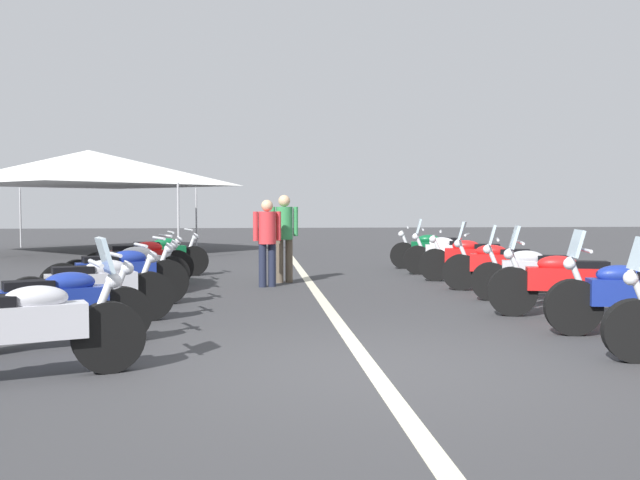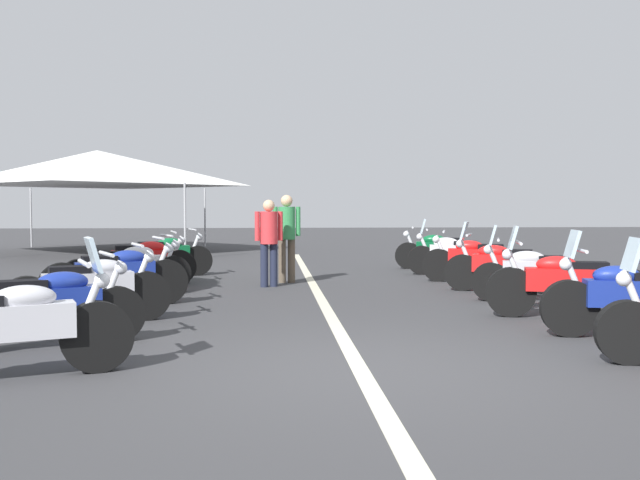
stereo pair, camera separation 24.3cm
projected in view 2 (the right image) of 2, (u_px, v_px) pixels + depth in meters
The scene contains 19 objects.
ground_plane at pixel (361, 370), 6.37m from camera, with size 80.00×80.00×0.00m, color #38383A.
lane_centre_stripe at pixel (321, 298), 11.27m from camera, with size 20.14×0.16×0.01m, color beige.
motorcycle_left_row_0 at pixel (6, 326), 5.98m from camera, with size 1.00×2.08×1.21m.
motorcycle_left_row_1 at pixel (47, 305), 7.34m from camera, with size 1.05×1.94×0.98m.
motorcycle_left_row_2 at pixel (90, 288), 8.83m from camera, with size 0.97×1.97×1.00m.
motorcycle_left_row_3 at pixel (117, 275), 10.32m from camera, with size 1.01×2.03×1.02m.
motorcycle_left_row_4 at pixel (129, 268), 11.72m from camera, with size 1.11×2.01×0.99m.
motorcycle_left_row_5 at pixel (142, 260), 13.19m from camera, with size 0.79×2.01×1.00m.
motorcycle_left_row_6 at pixel (162, 255), 14.67m from camera, with size 0.91×2.07×1.00m.
motorcycle_right_row_1 at pixel (630, 296), 7.91m from camera, with size 0.76×2.00×1.21m.
motorcycle_right_row_2 at pixel (568, 282), 9.28m from camera, with size 0.88×2.14×1.22m.
motorcycle_right_row_3 at pixel (537, 273), 10.79m from camera, with size 0.92×1.98×1.19m.
motorcycle_right_row_4 at pixel (502, 265), 12.09m from camera, with size 0.99×1.92×1.21m.
motorcycle_right_row_5 at pixel (478, 259), 13.64m from camera, with size 0.89×2.13×1.00m.
motorcycle_right_row_6 at pixel (453, 253), 15.05m from camera, with size 0.78×1.98×1.20m.
motorcycle_right_row_7 at pixel (441, 250), 16.43m from camera, with size 0.81×2.14×0.99m.
bystander_0 at pixel (287, 231), 13.56m from camera, with size 0.32×0.53×1.68m.
bystander_2 at pixel (269, 236), 12.85m from camera, with size 0.32×0.51×1.59m.
event_tent at pixel (97, 168), 22.10m from camera, with size 6.78×6.78×3.20m.
Camera 2 is at (-6.26, 0.82, 1.49)m, focal length 39.72 mm.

